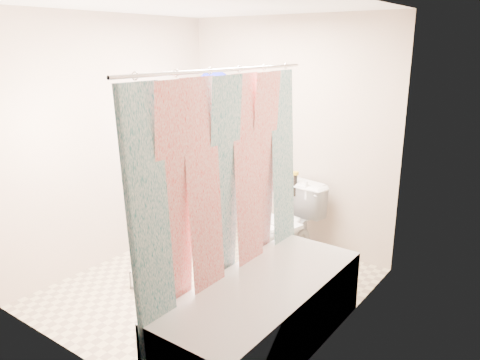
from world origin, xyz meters
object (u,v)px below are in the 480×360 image
Objects in this scene: plumber at (211,163)px; cleaning_caddy at (150,278)px; toilet at (286,226)px; bathtub at (264,312)px.

cleaning_caddy is at bearing -28.23° from plumber.
toilet is at bearing 37.46° from cleaning_caddy.
plumber is (-0.86, -0.12, 0.54)m from toilet.
plumber is at bearing 77.02° from cleaning_caddy.
bathtub reaches higher than cleaning_caddy.
bathtub is 0.94× the size of plumber.
plumber is at bearing -160.56° from toilet.
cleaning_caddy is at bearing 174.59° from bathtub.
plumber is (-1.43, 1.15, 0.66)m from bathtub.
bathtub is 1.40m from toilet.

